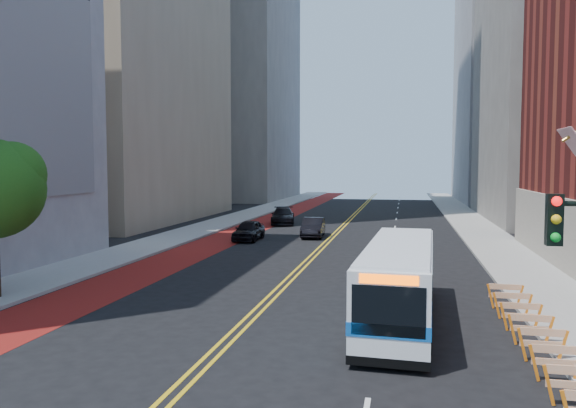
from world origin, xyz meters
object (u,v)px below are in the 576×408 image
Objects in this scene: car_b at (313,227)px; transit_bus at (400,281)px; car_a at (249,230)px; car_c at (283,216)px.

transit_bus is at bearing -77.01° from car_b.
car_a is at bearing -149.88° from car_b.
car_c is (0.05, 12.03, 0.02)m from car_a.
car_c is at bearing 112.57° from car_b.
car_c is (-11.42, 32.40, -0.74)m from transit_bus.
car_a is at bearing -100.89° from car_c.
car_c is (-4.44, 9.03, 0.02)m from car_b.
car_c is at bearing 88.88° from car_a.
car_a is 12.03m from car_c.
transit_bus is 24.40m from car_b.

